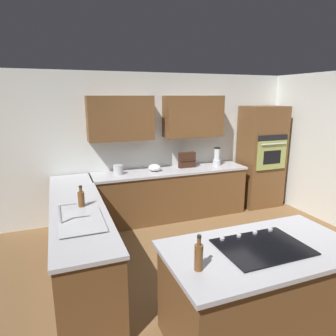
{
  "coord_description": "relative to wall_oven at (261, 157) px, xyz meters",
  "views": [
    {
      "loc": [
        2.0,
        3.14,
        2.2
      ],
      "look_at": [
        0.43,
        -1.0,
        1.13
      ],
      "focal_mm": 31.98,
      "sensor_mm": 36.0,
      "label": 1
    }
  ],
  "objects": [
    {
      "name": "lower_cabinets_back",
      "position": [
        1.95,
        -0.0,
        -0.57
      ],
      "size": [
        2.8,
        0.6,
        0.86
      ],
      "primitive_type": "cube",
      "color": "brown",
      "rests_on": "ground"
    },
    {
      "name": "lower_cabinets_side",
      "position": [
        3.67,
        1.17,
        -0.57
      ],
      "size": [
        0.6,
        2.9,
        0.86
      ],
      "primitive_type": "cube",
      "color": "brown",
      "rests_on": "ground"
    },
    {
      "name": "ground_plane",
      "position": [
        1.85,
        1.72,
        -1.0
      ],
      "size": [
        14.0,
        14.0,
        0.0
      ],
      "primitive_type": "plane",
      "color": "brown"
    },
    {
      "name": "countertop_side",
      "position": [
        3.67,
        1.17,
        -0.12
      ],
      "size": [
        0.64,
        2.94,
        0.04
      ],
      "primitive_type": "cube",
      "color": "#B2B2B7",
      "rests_on": "lower_cabinets_side"
    },
    {
      "name": "wall_back",
      "position": [
        1.92,
        -0.33,
        0.43
      ],
      "size": [
        6.0,
        0.44,
        2.6
      ],
      "color": "silver",
      "rests_on": "ground"
    },
    {
      "name": "countertop_back",
      "position": [
        1.95,
        -0.0,
        -0.12
      ],
      "size": [
        2.84,
        0.64,
        0.04
      ],
      "primitive_type": "cube",
      "color": "#B2B2B7",
      "rests_on": "lower_cabinets_back"
    },
    {
      "name": "wall_oven",
      "position": [
        0.0,
        0.0,
        0.0
      ],
      "size": [
        0.8,
        0.66,
        2.01
      ],
      "color": "brown",
      "rests_on": "ground"
    },
    {
      "name": "island_top",
      "position": [
        2.23,
        2.92,
        -0.12
      ],
      "size": [
        1.74,
        0.95,
        0.04
      ],
      "primitive_type": "cube",
      "color": "#B2B2B7",
      "rests_on": "island_base"
    },
    {
      "name": "blender",
      "position": [
        1.0,
        -0.03,
        0.05
      ],
      "size": [
        0.15,
        0.15,
        0.35
      ],
      "color": "silver",
      "rests_on": "countertop_back"
    },
    {
      "name": "cooktop",
      "position": [
        2.23,
        2.91,
        -0.1
      ],
      "size": [
        0.76,
        0.56,
        0.03
      ],
      "color": "black",
      "rests_on": "island_top"
    },
    {
      "name": "kettle",
      "position": [
        2.9,
        -0.03,
        -0.02
      ],
      "size": [
        0.16,
        0.16,
        0.16
      ],
      "primitive_type": "cylinder",
      "color": "#B7BABF",
      "rests_on": "countertop_back"
    },
    {
      "name": "oil_bottle",
      "position": [
        2.91,
        3.03,
        0.01
      ],
      "size": [
        0.07,
        0.07,
        0.29
      ],
      "color": "brown",
      "rests_on": "island_top"
    },
    {
      "name": "spice_rack",
      "position": [
        1.6,
        -0.08,
        0.04
      ],
      "size": [
        0.31,
        0.11,
        0.28
      ],
      "color": "#381E14",
      "rests_on": "countertop_back"
    },
    {
      "name": "dish_soap_bottle",
      "position": [
        3.62,
        1.31,
        -0.0
      ],
      "size": [
        0.08,
        0.08,
        0.26
      ],
      "color": "brown",
      "rests_on": "countertop_side"
    },
    {
      "name": "mixing_bowl",
      "position": [
        2.25,
        -0.03,
        -0.04
      ],
      "size": [
        0.22,
        0.22,
        0.12
      ],
      "primitive_type": "ellipsoid",
      "color": "white",
      "rests_on": "countertop_back"
    },
    {
      "name": "island_base",
      "position": [
        2.23,
        2.92,
        -0.57
      ],
      "size": [
        1.66,
        0.87,
        0.86
      ],
      "primitive_type": "cube",
      "color": "brown",
      "rests_on": "ground"
    },
    {
      "name": "sink_unit",
      "position": [
        3.68,
        1.79,
        -0.09
      ],
      "size": [
        0.46,
        0.7,
        0.23
      ],
      "color": "#515456",
      "rests_on": "countertop_side"
    }
  ]
}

